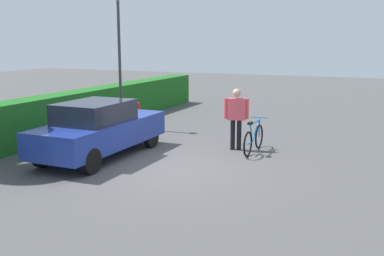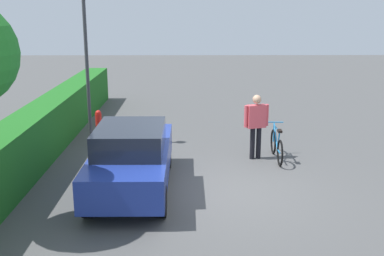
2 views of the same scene
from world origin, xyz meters
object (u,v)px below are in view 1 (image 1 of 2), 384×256
street_lamp (119,43)px  fire_hydrant (138,113)px  person_rider (236,114)px  bicycle (254,139)px  parked_car_near (99,129)px

street_lamp → fire_hydrant: bearing=-2.8°
person_rider → fire_hydrant: (2.40, 4.61, -0.61)m
bicycle → street_lamp: bearing=74.3°
parked_car_near → street_lamp: size_ratio=0.92×
person_rider → fire_hydrant: 5.23m
person_rider → street_lamp: size_ratio=0.38×
bicycle → street_lamp: size_ratio=0.38×
person_rider → street_lamp: bearing=73.7°
parked_car_near → person_rider: person_rider is taller
parked_car_near → street_lamp: 4.50m
bicycle → fire_hydrant: 5.73m
parked_car_near → bicycle: size_ratio=2.44×
bicycle → street_lamp: 5.98m
parked_car_near → fire_hydrant: 4.89m
parked_car_near → street_lamp: bearing=24.5°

